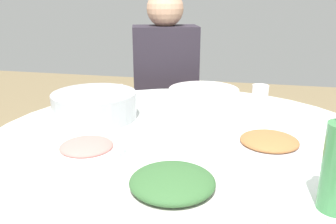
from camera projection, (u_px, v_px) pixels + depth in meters
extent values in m
cylinder|color=white|center=(187.00, 145.00, 1.12)|extent=(1.28, 1.28, 0.04)
cylinder|color=#B2B5BA|center=(95.00, 105.00, 1.29)|extent=(0.30, 0.30, 0.10)
ellipsoid|color=white|center=(95.00, 104.00, 1.29)|extent=(0.25, 0.25, 0.10)
cube|color=white|center=(117.00, 90.00, 1.29)|extent=(0.16, 0.12, 0.01)
cylinder|color=white|center=(204.00, 96.00, 1.47)|extent=(0.29, 0.29, 0.06)
cylinder|color=#301D13|center=(204.00, 97.00, 1.47)|extent=(0.25, 0.25, 0.04)
cylinder|color=silver|center=(204.00, 91.00, 1.46)|extent=(0.31, 0.09, 0.01)
cylinder|color=silver|center=(172.00, 191.00, 0.79)|extent=(0.25, 0.25, 0.02)
ellipsoid|color=#376635|center=(172.00, 182.00, 0.79)|extent=(0.19, 0.19, 0.05)
cylinder|color=silver|center=(269.00, 146.00, 1.03)|extent=(0.23, 0.23, 0.02)
ellipsoid|color=#AA6A3A|center=(269.00, 141.00, 1.03)|extent=(0.17, 0.17, 0.03)
cylinder|color=silver|center=(87.00, 151.00, 1.00)|extent=(0.21, 0.21, 0.02)
ellipsoid|color=#D67B72|center=(87.00, 146.00, 0.99)|extent=(0.15, 0.15, 0.03)
cylinder|color=white|center=(260.00, 94.00, 1.48)|extent=(0.07, 0.07, 0.07)
cylinder|color=brown|center=(166.00, 165.00, 2.09)|extent=(0.34, 0.34, 0.44)
cube|color=#2D333D|center=(165.00, 120.00, 2.01)|extent=(0.42, 0.41, 0.12)
cube|color=#2B242F|center=(165.00, 69.00, 1.92)|extent=(0.29, 0.38, 0.46)
sphere|color=tan|center=(165.00, 9.00, 1.82)|extent=(0.19, 0.19, 0.19)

